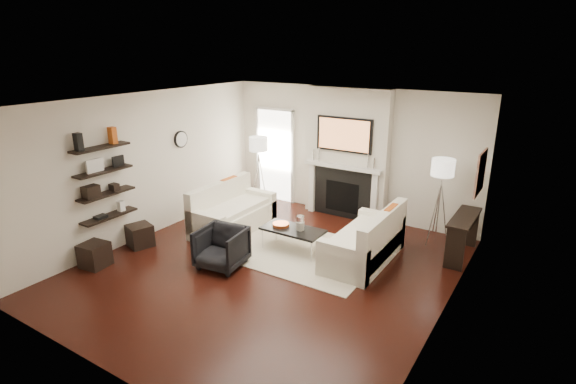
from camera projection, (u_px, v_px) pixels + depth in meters
The scene contains 71 objects.
room_envelope at pixel (267, 190), 6.97m from camera, with size 6.00×6.00×6.00m.
chimney_breast at pixel (347, 154), 9.28m from camera, with size 1.80×0.25×2.70m, color silver.
fireplace_surround at pixel (342, 194), 9.43m from camera, with size 1.30×0.02×1.04m, color black.
firebox at pixel (342, 197), 9.45m from camera, with size 0.75×0.02×0.65m, color black.
mantel_pilaster_l at pixel (312, 187), 9.76m from camera, with size 0.12×0.08×1.10m, color white.
mantel_pilaster_r at pixel (374, 199), 9.03m from camera, with size 0.12×0.08×1.10m, color white.
mantel_shelf at pixel (342, 167), 9.20m from camera, with size 1.70×0.18×0.07m, color white.
tv_body at pixel (344, 135), 9.02m from camera, with size 1.20×0.06×0.70m, color black.
tv_screen at pixel (343, 135), 8.99m from camera, with size 1.10×0.01×0.62m, color #BF723F.
candlestick_l_tall at pixel (319, 154), 9.43m from camera, with size 0.04×0.04×0.30m, color silver.
candlestick_l_short at pixel (314, 155), 9.51m from camera, with size 0.04×0.04×0.24m, color silver.
candlestick_r_tall at pixel (368, 161), 8.87m from camera, with size 0.04×0.04×0.30m, color silver.
candlestick_r_short at pixel (374, 164), 8.82m from camera, with size 0.04×0.04×0.24m, color silver.
hallway_panel at pixel (275, 156), 10.40m from camera, with size 0.90×0.02×2.10m, color white.
door_trim_l at pixel (258, 153), 10.62m from camera, with size 0.06×0.06×2.16m, color white.
door_trim_r at pixel (293, 159), 10.14m from camera, with size 0.06×0.06×2.16m, color white.
door_trim_top at pixel (274, 109), 10.04m from camera, with size 1.02×0.06×0.06m, color white.
rug at pixel (303, 252), 7.95m from camera, with size 2.60×2.00×0.01m, color beige.
loveseat_left_base at pixel (234, 219), 8.87m from camera, with size 0.85×1.80×0.42m, color white.
loveseat_left_back at pixel (220, 201), 8.94m from camera, with size 0.18×1.80×0.80m, color white.
loveseat_left_arm_n at pixel (206, 229), 8.19m from camera, with size 0.85×0.18×0.60m, color white.
loveseat_left_arm_s at pixel (258, 204), 9.49m from camera, with size 0.85×0.18×0.60m, color white.
loveseat_left_cushion at pixel (235, 208), 8.77m from camera, with size 0.63×1.44×0.10m, color white.
pillow_left_orange at pixel (229, 188), 9.12m from camera, with size 0.10×0.42×0.42m, color #BB5217.
pillow_left_charcoal at pixel (209, 196), 8.64m from camera, with size 0.10×0.40×0.40m, color black.
loveseat_right_base at pixel (363, 249), 7.60m from camera, with size 0.85×1.80×0.42m, color white.
loveseat_right_back at pixel (383, 236), 7.33m from camera, with size 0.18×1.80×0.80m, color white.
loveseat_right_arm_n at pixel (342, 263), 6.92m from camera, with size 0.85×0.18×0.60m, color white.
loveseat_right_arm_s at pixel (381, 228), 8.22m from camera, with size 0.85×0.18×0.60m, color white.
loveseat_right_cushion at pixel (361, 234), 7.54m from camera, with size 0.63×1.44×0.10m, color white.
pillow_right_orange at pixel (390, 219), 7.51m from camera, with size 0.10×0.42×0.42m, color #BB5217.
pillow_right_charcoal at pixel (377, 231), 7.03m from camera, with size 0.10×0.40×0.40m, color black.
coffee_table at pixel (293, 230), 7.89m from camera, with size 1.10×0.55×0.04m, color black.
coffee_leg_nw at pixel (263, 239), 8.03m from camera, with size 0.02×0.02×0.38m, color silver.
coffee_leg_ne at pixel (311, 252), 7.53m from camera, with size 0.02×0.02×0.38m, color silver.
coffee_leg_sw at pixel (276, 231), 8.39m from camera, with size 0.02×0.02×0.38m, color silver.
coffee_leg_se at pixel (324, 243), 7.88m from camera, with size 0.02×0.02×0.38m, color silver.
hurricane_glass at pixel (300, 223), 7.77m from camera, with size 0.15×0.15×0.26m, color white.
hurricane_candle at pixel (300, 227), 7.79m from camera, with size 0.11×0.11×0.16m, color white.
copper_bowl at pixel (281, 224), 8.01m from camera, with size 0.30×0.30×0.05m, color #C55020.
armchair at pixel (221, 246), 7.33m from camera, with size 0.71×0.67×0.73m, color black.
lamp_left_post at pixel (259, 181), 10.01m from camera, with size 0.02×0.02×1.20m, color silver.
lamp_left_shade at pixel (258, 144), 9.74m from camera, with size 0.40×0.40×0.30m, color white.
lamp_left_leg_a at pixel (263, 182), 9.95m from camera, with size 0.02×0.02×1.25m, color silver.
lamp_left_leg_b at pixel (260, 180), 10.11m from camera, with size 0.02×0.02×1.25m, color silver.
lamp_left_leg_c at pixel (255, 182), 9.96m from camera, with size 0.02×0.02×1.25m, color silver.
lamp_right_post at pixel (438, 213), 8.13m from camera, with size 0.02×0.02×1.20m, color silver.
lamp_right_shade at pixel (443, 167), 7.87m from camera, with size 0.40×0.40×0.30m, color white.
lamp_right_leg_a at pixel (444, 214), 8.08m from camera, with size 0.02×0.02×1.25m, color silver.
lamp_right_leg_b at pixel (436, 211), 8.24m from camera, with size 0.02×0.02×1.25m, color silver.
lamp_right_leg_c at pixel (434, 214), 8.08m from camera, with size 0.02×0.02×1.25m, color silver.
console_top at pixel (465, 217), 7.56m from camera, with size 0.35×1.20×0.04m, color black.
console_leg_n at pixel (455, 250), 7.23m from camera, with size 0.30×0.04×0.71m, color black.
console_leg_s at pixel (469, 227), 8.12m from camera, with size 0.30×0.04×0.71m, color black.
wall_art at pixel (481, 173), 7.17m from camera, with size 0.03×0.70×0.70m, color #AF7157.
shelf_bottom at pixel (109, 216), 7.70m from camera, with size 0.25×1.00×0.04m, color black.
shelf_lower at pixel (106, 194), 7.57m from camera, with size 0.25×1.00×0.04m, color black.
shelf_upper at pixel (103, 171), 7.45m from camera, with size 0.25×1.00×0.04m, color black.
shelf_top at pixel (100, 148), 7.32m from camera, with size 0.25×1.00×0.04m, color black.
decor_magfile_a at pixel (78, 142), 6.98m from camera, with size 0.12×0.10×0.28m, color black.
decor_magfile_b at pixel (113, 135), 7.48m from camera, with size 0.12×0.10×0.28m, color #BB5217.
decor_frame_a at pixel (95, 166), 7.29m from camera, with size 0.04×0.30×0.22m, color white.
decor_frame_b at pixel (118, 161), 7.66m from camera, with size 0.04×0.22×0.18m, color black.
decor_wine_rack at pixel (91, 192), 7.31m from camera, with size 0.18×0.25×0.20m, color black.
decor_box_small at pixel (114, 187), 7.68m from camera, with size 0.15×0.12×0.12m, color black.
decor_books at pixel (101, 217), 7.55m from camera, with size 0.14×0.20×0.05m, color black.
decor_box_tall at pixel (121, 206), 7.87m from camera, with size 0.10×0.10×0.18m, color white.
clock_rim at pixel (181, 139), 8.97m from camera, with size 0.34×0.34×0.04m, color black.
clock_face at pixel (182, 139), 8.96m from camera, with size 0.29×0.29×0.01m, color white.
ottoman_near at pixel (140, 235), 8.15m from camera, with size 0.40×0.40×0.40m, color black.
ottoman_far at pixel (95, 255), 7.40m from camera, with size 0.40×0.40×0.40m, color black.
Camera 1 is at (3.81, -5.43, 3.49)m, focal length 28.00 mm.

